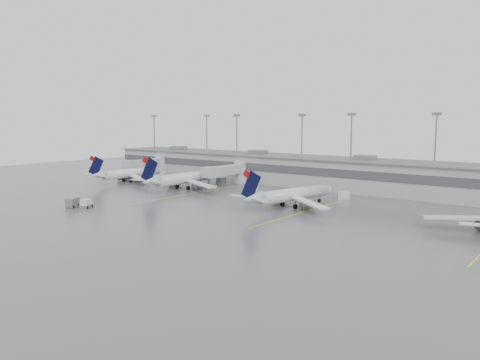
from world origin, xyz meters
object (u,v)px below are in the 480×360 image
Objects in this scene: jet_far_left at (128,173)px; jet_mid_right at (290,194)px; baggage_tug at (86,205)px; jet_mid_left at (184,178)px.

jet_far_left is 61.04m from jet_mid_right.
jet_mid_right is (60.82, -5.13, 0.07)m from jet_far_left.
jet_mid_right reaches higher than jet_far_left.
jet_mid_right is 43.65m from baggage_tug.
jet_mid_left is at bearing 67.93° from baggage_tug.
jet_far_left is 23.78m from jet_mid_left.
jet_mid_right is at bearing -8.69° from jet_mid_left.
jet_mid_left reaches higher than jet_far_left.
jet_mid_left is 37.38m from jet_mid_right.
jet_mid_left is 8.96× the size of baggage_tug.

